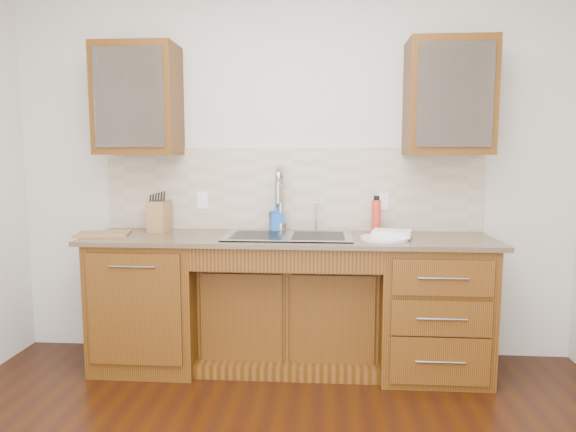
# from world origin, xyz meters

# --- Properties ---
(wall_back) EXTENTS (4.00, 0.10, 2.70)m
(wall_back) POSITION_xyz_m (0.00, 1.80, 1.35)
(wall_back) COLOR silver
(wall_back) RESTS_ON ground
(base_cabinet_left) EXTENTS (0.70, 0.62, 0.88)m
(base_cabinet_left) POSITION_xyz_m (-0.95, 1.44, 0.44)
(base_cabinet_left) COLOR #593014
(base_cabinet_left) RESTS_ON ground
(base_cabinet_center) EXTENTS (1.20, 0.44, 0.70)m
(base_cabinet_center) POSITION_xyz_m (0.00, 1.53, 0.35)
(base_cabinet_center) COLOR #593014
(base_cabinet_center) RESTS_ON ground
(base_cabinet_right) EXTENTS (0.70, 0.62, 0.88)m
(base_cabinet_right) POSITION_xyz_m (0.95, 1.44, 0.44)
(base_cabinet_right) COLOR #593014
(base_cabinet_right) RESTS_ON ground
(countertop) EXTENTS (2.70, 0.65, 0.03)m
(countertop) POSITION_xyz_m (0.00, 1.43, 0.90)
(countertop) COLOR #84705B
(countertop) RESTS_ON base_cabinet_left
(backsplash) EXTENTS (2.70, 0.02, 0.59)m
(backsplash) POSITION_xyz_m (0.00, 1.74, 1.21)
(backsplash) COLOR beige
(backsplash) RESTS_ON wall_back
(sink) EXTENTS (0.84, 0.46, 0.19)m
(sink) POSITION_xyz_m (0.00, 1.41, 0.83)
(sink) COLOR #9E9EA5
(sink) RESTS_ON countertop
(faucet) EXTENTS (0.04, 0.04, 0.40)m
(faucet) POSITION_xyz_m (-0.07, 1.64, 1.11)
(faucet) COLOR #999993
(faucet) RESTS_ON countertop
(filter_tap) EXTENTS (0.02, 0.02, 0.24)m
(filter_tap) POSITION_xyz_m (0.18, 1.65, 1.03)
(filter_tap) COLOR #999993
(filter_tap) RESTS_ON countertop
(upper_cabinet_left) EXTENTS (0.55, 0.34, 0.75)m
(upper_cabinet_left) POSITION_xyz_m (-1.05, 1.58, 1.83)
(upper_cabinet_left) COLOR #593014
(upper_cabinet_left) RESTS_ON wall_back
(upper_cabinet_right) EXTENTS (0.55, 0.34, 0.75)m
(upper_cabinet_right) POSITION_xyz_m (1.05, 1.58, 1.83)
(upper_cabinet_right) COLOR #593014
(upper_cabinet_right) RESTS_ON wall_back
(outlet_left) EXTENTS (0.08, 0.01, 0.12)m
(outlet_left) POSITION_xyz_m (-0.65, 1.73, 1.12)
(outlet_left) COLOR white
(outlet_left) RESTS_ON backsplash
(outlet_right) EXTENTS (0.08, 0.01, 0.12)m
(outlet_right) POSITION_xyz_m (0.65, 1.73, 1.12)
(outlet_right) COLOR white
(outlet_right) RESTS_ON backsplash
(soap_bottle) EXTENTS (0.11, 0.12, 0.20)m
(soap_bottle) POSITION_xyz_m (-0.10, 1.64, 1.01)
(soap_bottle) COLOR blue
(soap_bottle) RESTS_ON countertop
(water_bottle) EXTENTS (0.08, 0.08, 0.23)m
(water_bottle) POSITION_xyz_m (0.60, 1.65, 1.02)
(water_bottle) COLOR red
(water_bottle) RESTS_ON countertop
(plate) EXTENTS (0.31, 0.31, 0.02)m
(plate) POSITION_xyz_m (0.62, 1.35, 0.92)
(plate) COLOR white
(plate) RESTS_ON countertop
(dish_towel) EXTENTS (0.28, 0.23, 0.04)m
(dish_towel) POSITION_xyz_m (0.68, 1.39, 0.94)
(dish_towel) COLOR white
(dish_towel) RESTS_ON plate
(knife_block) EXTENTS (0.13, 0.20, 0.22)m
(knife_block) POSITION_xyz_m (-0.93, 1.60, 1.02)
(knife_block) COLOR olive
(knife_block) RESTS_ON countertop
(cutting_board) EXTENTS (0.39, 0.31, 0.02)m
(cutting_board) POSITION_xyz_m (-1.26, 1.39, 0.92)
(cutting_board) COLOR brown
(cutting_board) RESTS_ON countertop
(cup_left_a) EXTENTS (0.18, 0.18, 0.11)m
(cup_left_a) POSITION_xyz_m (-1.21, 1.58, 1.78)
(cup_left_a) COLOR silver
(cup_left_a) RESTS_ON upper_cabinet_left
(cup_left_b) EXTENTS (0.10, 0.10, 0.09)m
(cup_left_b) POSITION_xyz_m (-0.90, 1.58, 1.77)
(cup_left_b) COLOR silver
(cup_left_b) RESTS_ON upper_cabinet_left
(cup_right_a) EXTENTS (0.13, 0.13, 0.11)m
(cup_right_a) POSITION_xyz_m (0.90, 1.58, 1.78)
(cup_right_a) COLOR white
(cup_right_a) RESTS_ON upper_cabinet_right
(cup_right_b) EXTENTS (0.12, 0.12, 0.09)m
(cup_right_b) POSITION_xyz_m (1.18, 1.58, 1.77)
(cup_right_b) COLOR white
(cup_right_b) RESTS_ON upper_cabinet_right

